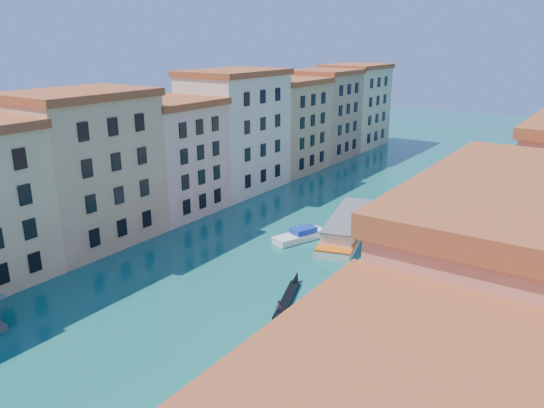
# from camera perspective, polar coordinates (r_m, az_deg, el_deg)

# --- Properties ---
(left_bank_palazzos) EXTENTS (12.80, 128.40, 21.00)m
(left_bank_palazzos) POSITION_cam_1_polar(r_m,az_deg,el_deg) (90.03, -6.48, 6.78)
(left_bank_palazzos) COLOR beige
(left_bank_palazzos) RESTS_ON ground
(quay) EXTENTS (4.00, 140.00, 1.00)m
(quay) POSITION_cam_1_polar(r_m,az_deg,el_deg) (72.83, 24.26, -4.86)
(quay) COLOR #ACA58B
(quay) RESTS_ON ground
(mooring_poles_right) EXTENTS (1.44, 54.24, 3.20)m
(mooring_poles_right) POSITION_cam_1_polar(r_m,az_deg,el_deg) (41.92, 10.36, -19.41)
(mooring_poles_right) COLOR brown
(mooring_poles_right) RESTS_ON ground
(vaporetto_far) EXTENTS (9.37, 20.14, 2.92)m
(vaporetto_far) POSITION_cam_1_polar(r_m,az_deg,el_deg) (74.33, 8.19, -2.31)
(vaporetto_far) COLOR silver
(vaporetto_far) RESTS_ON ground
(gondola_fore) EXTENTS (4.59, 10.81, 2.23)m
(gondola_fore) POSITION_cam_1_polar(r_m,az_deg,el_deg) (55.88, 1.61, -10.13)
(gondola_fore) COLOR black
(gondola_fore) RESTS_ON ground
(gondola_far) EXTENTS (6.21, 11.23, 1.72)m
(gondola_far) POSITION_cam_1_polar(r_m,az_deg,el_deg) (74.50, 11.39, -3.23)
(gondola_far) COLOR black
(gondola_far) RESTS_ON ground
(motorboat_mid) EXTENTS (4.94, 8.15, 1.61)m
(motorboat_mid) POSITION_cam_1_polar(r_m,az_deg,el_deg) (72.15, 3.13, -3.35)
(motorboat_mid) COLOR silver
(motorboat_mid) RESTS_ON ground
(motorboat_far) EXTENTS (3.33, 7.37, 1.47)m
(motorboat_far) POSITION_cam_1_polar(r_m,az_deg,el_deg) (100.87, 19.00, 1.76)
(motorboat_far) COLOR silver
(motorboat_far) RESTS_ON ground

